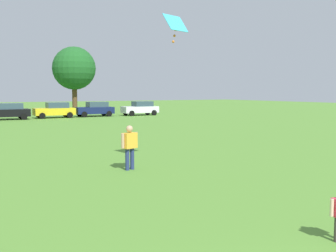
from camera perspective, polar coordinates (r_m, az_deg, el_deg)
name	(u,v)px	position (r m, az deg, el deg)	size (l,w,h in m)	color
ground_plane	(15,130)	(32.51, -20.66, -0.56)	(160.00, 160.00, 0.00)	#568C33
adult_bystander	(130,144)	(15.18, -5.41, -2.47)	(0.76, 0.47, 1.66)	navy
kite	(175,25)	(15.64, 1.04, 13.96)	(1.10, 0.77, 1.06)	#3FBFE5
parked_car_black_1	(8,111)	(44.48, -21.50, 1.92)	(4.30, 2.02, 1.68)	black
parked_car_yellow_2	(55,110)	(45.92, -15.57, 2.17)	(4.30, 2.02, 1.68)	yellow
parked_car_navy_3	(95,109)	(47.49, -10.20, 2.36)	(4.30, 2.02, 1.68)	#141E4C
parked_car_white_4	(140,108)	(49.00, -3.88, 2.51)	(4.30, 2.02, 1.68)	white
tree_far_right	(74,68)	(53.97, -13.03, 7.87)	(5.51, 5.51, 8.59)	brown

